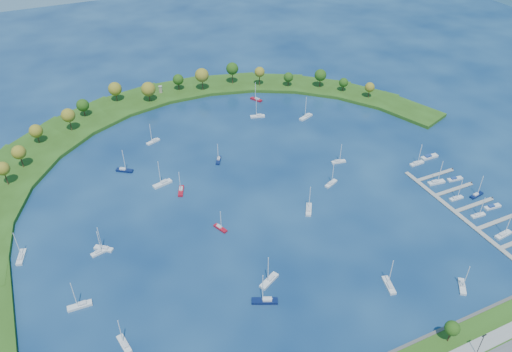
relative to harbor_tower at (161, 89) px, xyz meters
name	(u,v)px	position (x,y,z in m)	size (l,w,h in m)	color
ground	(251,191)	(10.65, -118.02, -4.35)	(700.00, 700.00, 0.00)	#081D46
breakwater	(132,161)	(-35.68, -69.31, -3.36)	(286.74, 247.64, 2.00)	#284813
breakwater_trees	(161,100)	(-6.63, -27.29, 6.40)	(236.28, 90.24, 15.06)	#382314
harbor_tower	(161,89)	(0.00, 0.00, 0.00)	(2.60, 2.60, 4.59)	gray
dock_system	(478,216)	(95.95, -179.02, -4.00)	(24.28, 82.00, 1.60)	gray
moored_boat_0	(339,161)	(62.40, -115.34, -3.46)	(7.88, 3.31, 11.23)	silver
moored_boat_1	(181,190)	(-20.40, -104.44, -3.44)	(5.30, 8.48, 12.09)	maroon
moored_boat_2	(462,286)	(58.84, -207.96, -3.44)	(6.76, 7.92, 12.03)	silver
moored_boat_3	(218,160)	(5.81, -87.32, -3.47)	(5.42, 7.59, 11.02)	#0A153F
moored_boat_5	(220,227)	(-13.10, -137.43, -3.48)	(4.47, 7.32, 10.43)	maroon
moored_boat_6	(163,183)	(-26.88, -95.17, -3.37)	(10.07, 4.89, 14.27)	silver
moored_boat_7	(309,209)	(28.46, -142.97, -3.41)	(6.80, 8.80, 13.00)	silver
moored_boat_8	(124,170)	(-41.33, -75.68, -3.42)	(8.54, 7.12, 12.88)	#0A153F
moored_boat_9	(258,116)	(44.74, -53.04, -3.42)	(9.08, 4.78, 12.86)	silver
moored_boat_10	(100,251)	(-63.89, -130.07, -3.46)	(8.04, 3.91, 11.39)	silver
moored_boat_11	(269,280)	(-7.15, -174.02, -3.38)	(9.59, 6.70, 13.87)	silver
moored_boat_12	(124,344)	(-64.81, -178.74, -3.43)	(3.82, 8.67, 12.33)	silver
moored_boat_13	(153,141)	(-20.48, -54.64, -3.44)	(8.37, 5.12, 11.92)	silver
moored_boat_14	(256,99)	(53.40, -32.62, -3.44)	(5.83, 8.33, 12.05)	maroon
moored_boat_15	(306,116)	(70.75, -66.36, -3.37)	(10.01, 6.10, 14.25)	silver
moored_boat_16	(80,305)	(-75.89, -155.33, -3.41)	(8.97, 2.79, 13.06)	silver
moored_boat_17	(389,285)	(33.61, -195.71, -3.41)	(4.76, 9.33, 13.21)	silver
moored_boat_18	(21,257)	(-93.74, -119.50, -3.41)	(4.82, 9.32, 13.20)	silver
moored_boat_19	(104,248)	(-62.06, -128.76, -3.44)	(7.72, 7.03, 12.02)	silver
moored_boat_20	(265,300)	(-13.02, -182.33, -3.37)	(10.03, 6.61, 14.39)	#0A153F
moored_boat_21	(331,183)	(48.56, -130.10, -3.45)	(8.12, 5.18, 11.60)	silver
docked_boat_2	(503,234)	(96.16, -193.34, -3.41)	(9.01, 3.29, 12.96)	silver
docked_boat_4	(478,215)	(96.19, -178.93, -3.48)	(7.28, 2.61, 10.49)	silver
docked_boat_5	(492,207)	(106.63, -177.24, -3.72)	(8.62, 3.07, 1.72)	silver
docked_boat_6	(456,198)	(96.19, -165.20, -3.48)	(7.26, 2.33, 10.55)	silver
docked_boat_7	(477,195)	(106.68, -167.46, -3.46)	(7.96, 3.30, 11.35)	#0A153F
docked_boat_8	(436,182)	(96.16, -151.41, -3.41)	(9.16, 3.65, 13.10)	silver
docked_boat_9	(455,179)	(106.63, -153.06, -3.74)	(8.29, 3.27, 1.65)	silver
docked_boat_10	(417,163)	(98.57, -134.06, -3.44)	(8.18, 2.49, 11.94)	silver
docked_boat_11	(429,157)	(108.51, -132.14, -3.61)	(9.87, 3.00, 2.00)	silver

